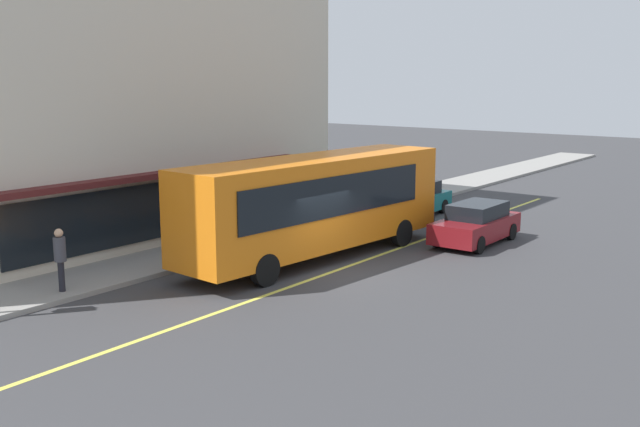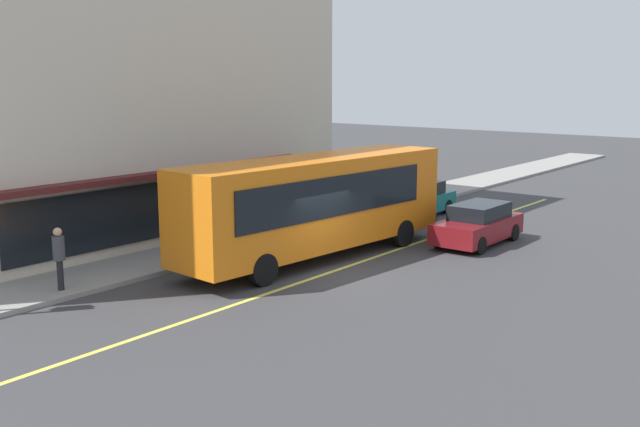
{
  "view_description": "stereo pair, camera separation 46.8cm",
  "coord_description": "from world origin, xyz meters",
  "px_view_note": "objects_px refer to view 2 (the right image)",
  "views": [
    {
      "loc": [
        -18.46,
        -13.56,
        6.23
      ],
      "look_at": [
        1.13,
        1.33,
        1.6
      ],
      "focal_mm": 41.4,
      "sensor_mm": 36.0,
      "label": 1
    },
    {
      "loc": [
        -18.18,
        -13.93,
        6.23
      ],
      "look_at": [
        1.13,
        1.33,
        1.6
      ],
      "focal_mm": 41.4,
      "sensor_mm": 36.0,
      "label": 2
    }
  ],
  "objects_px": {
    "pedestrian_waiting": "(59,252)",
    "bus": "(316,202)",
    "car_teal": "(417,200)",
    "car_maroon": "(478,224)"
  },
  "relations": [
    {
      "from": "bus",
      "to": "pedestrian_waiting",
      "type": "xyz_separation_m",
      "value": [
        -7.94,
        3.05,
        -0.73
      ]
    },
    {
      "from": "bus",
      "to": "car_teal",
      "type": "relative_size",
      "value": 2.59
    },
    {
      "from": "pedestrian_waiting",
      "to": "car_teal",
      "type": "bearing_deg",
      "value": -5.98
    },
    {
      "from": "car_teal",
      "to": "pedestrian_waiting",
      "type": "bearing_deg",
      "value": 174.02
    },
    {
      "from": "car_teal",
      "to": "car_maroon",
      "type": "bearing_deg",
      "value": -125.81
    },
    {
      "from": "car_maroon",
      "to": "pedestrian_waiting",
      "type": "relative_size",
      "value": 2.35
    },
    {
      "from": "pedestrian_waiting",
      "to": "bus",
      "type": "bearing_deg",
      "value": -20.99
    },
    {
      "from": "car_maroon",
      "to": "pedestrian_waiting",
      "type": "distance_m",
      "value": 14.87
    },
    {
      "from": "bus",
      "to": "pedestrian_waiting",
      "type": "height_order",
      "value": "bus"
    },
    {
      "from": "bus",
      "to": "car_maroon",
      "type": "bearing_deg",
      "value": -31.66
    }
  ]
}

